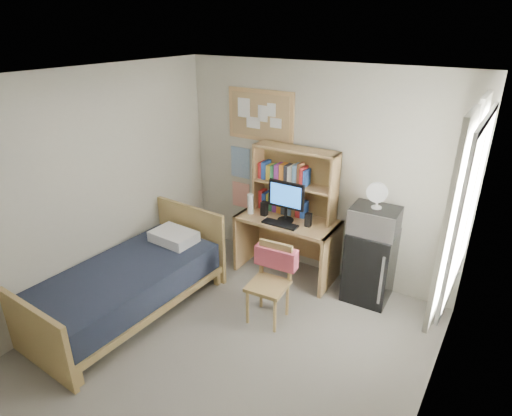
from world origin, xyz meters
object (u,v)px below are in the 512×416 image
Objects in this scene: desk at (287,246)px; speaker_left at (264,209)px; speaker_right at (308,220)px; desk_fan at (378,196)px; desk_chair at (268,285)px; bed at (128,290)px; bulletin_board at (260,115)px; mini_fridge at (370,265)px; microwave at (375,220)px; monitor at (286,202)px.

speaker_left is (-0.30, -0.07, 0.48)m from desk.
speaker_right is 0.61× the size of desk_fan.
speaker_left reaches higher than desk_chair.
desk_chair reaches higher than bed.
desk is 0.60× the size of bed.
bulletin_board is 2.24m from mini_fridge.
speaker_right is at bearing -175.74° from desk_fan.
speaker_right is 0.33× the size of microwave.
desk_chair is at bearing -130.43° from mini_fridge.
bulletin_board is at bearing 120.11° from desk_chair.
microwave reaches higher than bed.
speaker_right reaches higher than desk_chair.
desk is (0.60, -0.31, -1.54)m from bulletin_board.
mini_fridge is 1.43m from speaker_left.
monitor reaches higher than bed.
speaker_left is 0.66× the size of desk_fan.
desk_chair is 0.98m from speaker_right.
speaker_left is at bearing -51.66° from bulletin_board.
microwave is at bearing -9.47° from bulletin_board.
speaker_left is (-0.30, -0.01, -0.16)m from monitor.
desk_fan reaches higher than desk_chair.
mini_fridge is 2.75m from bed.
speaker_left is 1.37m from microwave.
bed is (-2.14, -1.71, -0.15)m from mini_fridge.
desk reaches higher than bed.
monitor is 1.09m from desk_fan.
desk is at bearing 179.37° from microwave.
desk is 0.98m from desk_chair.
desk_fan is (1.06, 0.04, 0.90)m from desk.
bulletin_board is 1.16m from speaker_left.
monitor reaches higher than speaker_left.
bed is 2.07m from monitor.
microwave is (0.77, 0.97, 0.57)m from desk_chair.
bulletin_board is 1.85× the size of microwave.
desk_fan reaches higher than bed.
desk_fan is (0.77, 0.97, 0.85)m from desk_chair.
monitor is 1.06m from microwave.
bulletin_board is 1.91m from microwave.
speaker_left is at bearing -180.00° from speaker_right.
bulletin_board is 1.10× the size of mini_fridge.
desk_fan is (0.00, 0.00, 0.28)m from microwave.
speaker_right reaches higher than mini_fridge.
monitor is (0.60, -0.37, -0.90)m from bulletin_board.
monitor reaches higher than desk.
desk is 1.06m from mini_fridge.
mini_fridge is at bearing 5.25° from monitor.
mini_fridge is at bearing 2.00° from desk.
bulletin_board is 5.19× the size of speaker_left.
microwave is 0.28m from desk_fan.
monitor is 0.34m from speaker_left.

